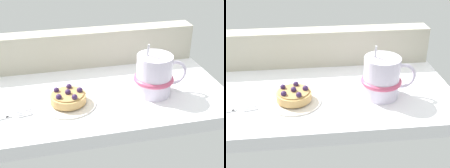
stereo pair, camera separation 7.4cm
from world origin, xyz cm
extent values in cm
cube|color=white|center=(0.00, 0.00, -1.67)|extent=(67.79, 37.38, 3.34)
cube|color=#B2AD99|center=(0.00, 15.76, 5.27)|extent=(66.44, 5.86, 10.53)
cylinder|color=silver|center=(-6.31, -5.55, 0.40)|extent=(12.96, 12.96, 0.81)
cylinder|color=silver|center=(-6.31, -5.55, 0.20)|extent=(7.13, 7.13, 0.40)
cylinder|color=tan|center=(-6.31, -5.55, 1.75)|extent=(8.35, 8.35, 1.89)
cylinder|color=#AB854F|center=(-6.31, -5.55, 2.84)|extent=(7.35, 7.35, 0.30)
sphere|color=#331E47|center=(-6.31, -5.55, 3.38)|extent=(1.37, 1.37, 1.37)
sphere|color=#331E47|center=(-3.51, -5.20, 3.35)|extent=(1.41, 1.41, 1.41)
sphere|color=#331E47|center=(-5.78, -2.82, 3.33)|extent=(1.32, 1.32, 1.32)
sphere|color=#331E47|center=(-8.86, -3.91, 3.35)|extent=(1.29, 1.29, 1.29)
sphere|color=#331E47|center=(-8.55, -7.16, 3.33)|extent=(1.35, 1.35, 1.35)
sphere|color=#331E47|center=(-5.07, -8.16, 3.38)|extent=(1.34, 1.34, 1.34)
cylinder|color=silver|center=(14.82, -5.00, 5.12)|extent=(8.69, 8.69, 10.23)
torus|color=#C64C70|center=(14.82, -5.00, 4.14)|extent=(9.94, 9.94, 1.20)
torus|color=silver|center=(20.17, -5.00, 5.12)|extent=(6.53, 0.80, 6.53)
cylinder|color=#B7B7BC|center=(13.08, -4.34, 10.46)|extent=(0.52, 1.81, 5.68)
cube|color=silver|center=(-19.88, -8.01, 0.30)|extent=(1.29, 0.79, 0.60)
cube|color=silver|center=(-16.23, -8.40, 0.30)|extent=(3.48, 0.93, 0.60)
cube|color=silver|center=(-16.37, -7.68, 0.30)|extent=(3.48, 0.93, 0.60)
cube|color=silver|center=(-16.52, -6.96, 0.30)|extent=(3.48, 0.93, 0.60)
cube|color=silver|center=(-16.67, -6.24, 0.30)|extent=(3.48, 0.93, 0.60)
camera|label=1|loc=(-10.40, -68.70, 39.76)|focal=50.04mm
camera|label=2|loc=(-3.09, -69.95, 39.76)|focal=50.04mm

